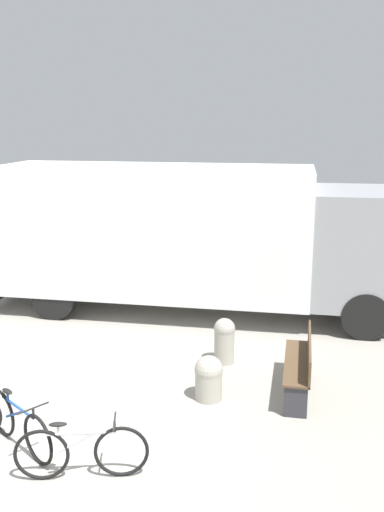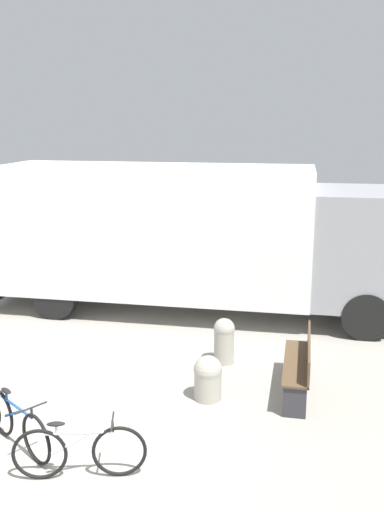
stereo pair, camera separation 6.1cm
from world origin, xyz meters
The scene contains 7 objects.
ground_plane centered at (0.00, 0.00, 0.00)m, with size 60.00×60.00×0.00m, color gray.
delivery_truck centered at (-0.06, 5.99, 1.79)m, with size 9.55×4.07×3.24m.
park_bench centered at (2.95, 2.82, 0.51)m, with size 0.69×1.83×0.90m.
bicycle_middle centered at (-0.24, -0.11, 0.36)m, with size 1.49×0.73×0.76m.
bicycle_far centered at (0.87, -0.38, 0.36)m, with size 1.49×0.73×0.76m.
bollard_near_bench centered at (1.65, 2.07, 0.36)m, with size 0.45×0.45×0.71m.
bollard_far_bench centered at (1.47, 3.46, 0.45)m, with size 0.38×0.38×0.83m.
Camera 1 is at (4.26, -5.63, 4.26)m, focal length 40.00 mm.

